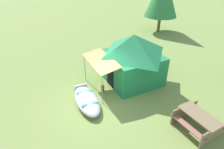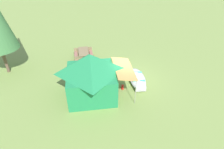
# 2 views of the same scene
# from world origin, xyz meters

# --- Properties ---
(ground_plane) EXTENTS (80.00, 80.00, 0.00)m
(ground_plane) POSITION_xyz_m (0.00, 0.00, 0.00)
(ground_plane) COLOR olive
(beached_rowboat) EXTENTS (2.78, 1.72, 0.46)m
(beached_rowboat) POSITION_xyz_m (-0.29, -0.60, 0.24)
(beached_rowboat) COLOR silver
(beached_rowboat) RESTS_ON ground_plane
(canvas_cabin_tent) EXTENTS (3.70, 4.55, 2.83)m
(canvas_cabin_tent) POSITION_xyz_m (-0.56, 2.68, 1.47)
(canvas_cabin_tent) COLOR #20824A
(canvas_cabin_tent) RESTS_ON ground_plane
(picnic_table) EXTENTS (1.91, 1.76, 0.79)m
(picnic_table) POSITION_xyz_m (4.03, 2.14, 0.49)
(picnic_table) COLOR olive
(picnic_table) RESTS_ON ground_plane
(cooler_box) EXTENTS (0.61, 0.55, 0.34)m
(cooler_box) POSITION_xyz_m (-0.59, 1.64, 0.17)
(cooler_box) COLOR #B42423
(cooler_box) RESTS_ON ground_plane
(fuel_can) EXTENTS (0.21, 0.21, 0.31)m
(fuel_can) POSITION_xyz_m (-0.73, 0.68, 0.16)
(fuel_can) COLOR red
(fuel_can) RESTS_ON ground_plane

